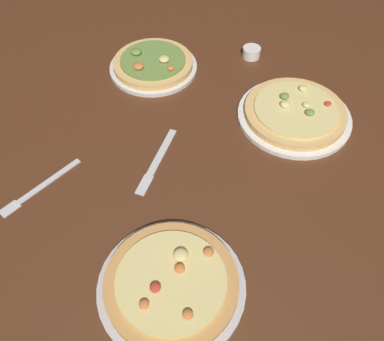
% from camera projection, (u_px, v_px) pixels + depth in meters
% --- Properties ---
extents(ground_plane, '(2.40, 2.40, 0.03)m').
position_uv_depth(ground_plane, '(192.00, 180.00, 0.96)').
color(ground_plane, '#4C2816').
extents(pizza_plate_near, '(0.29, 0.29, 0.05)m').
position_uv_depth(pizza_plate_near, '(169.00, 284.00, 0.76)').
color(pizza_plate_near, '#B2B2B7').
rests_on(pizza_plate_near, ground_plane).
extents(pizza_plate_far, '(0.30, 0.30, 0.05)m').
position_uv_depth(pizza_plate_far, '(295.00, 113.00, 1.06)').
color(pizza_plate_far, silver).
rests_on(pizza_plate_far, ground_plane).
extents(pizza_plate_side, '(0.26, 0.26, 0.05)m').
position_uv_depth(pizza_plate_side, '(153.00, 64.00, 1.19)').
color(pizza_plate_side, silver).
rests_on(pizza_plate_side, ground_plane).
extents(ramekin_sauce, '(0.06, 0.06, 0.03)m').
position_uv_depth(ramekin_sauce, '(251.00, 52.00, 1.24)').
color(ramekin_sauce, silver).
rests_on(ramekin_sauce, ground_plane).
extents(fork_left, '(0.14, 0.19, 0.01)m').
position_uv_depth(fork_left, '(40.00, 187.00, 0.92)').
color(fork_left, silver).
rests_on(fork_left, ground_plane).
extents(knife_right, '(0.06, 0.22, 0.01)m').
position_uv_depth(knife_right, '(157.00, 160.00, 0.98)').
color(knife_right, silver).
rests_on(knife_right, ground_plane).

